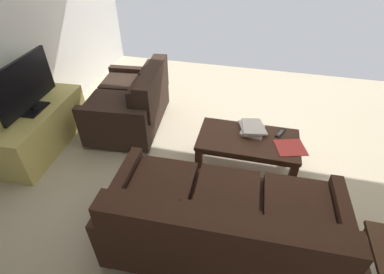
{
  "coord_description": "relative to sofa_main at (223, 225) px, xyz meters",
  "views": [
    {
      "loc": [
        0.11,
        2.42,
        2.28
      ],
      "look_at": [
        0.56,
        0.53,
        0.77
      ],
      "focal_mm": 27.2,
      "sensor_mm": 36.0,
      "label": 1
    }
  ],
  "objects": [
    {
      "name": "ground_plane",
      "position": [
        -0.19,
        -1.04,
        -0.36
      ],
      "size": [
        5.58,
        5.35,
        0.01
      ],
      "primitive_type": "cube",
      "color": "beige"
    },
    {
      "name": "sofa_main",
      "position": [
        0.0,
        0.0,
        0.0
      ],
      "size": [
        1.85,
        0.96,
        0.83
      ],
      "color": "black",
      "rests_on": "ground"
    },
    {
      "name": "loveseat_near",
      "position": [
        1.4,
        -1.55,
        -0.0
      ],
      "size": [
        0.94,
        1.25,
        0.82
      ],
      "color": "black",
      "rests_on": "ground"
    },
    {
      "name": "coffee_table",
      "position": [
        -0.1,
        -1.05,
        0.01
      ],
      "size": [
        1.03,
        0.56,
        0.43
      ],
      "color": "#3D2316",
      "rests_on": "ground"
    },
    {
      "name": "tv_stand",
      "position": [
        2.28,
        -0.9,
        -0.09
      ],
      "size": [
        0.54,
        1.32,
        0.52
      ],
      "color": "#D8C666",
      "rests_on": "ground"
    },
    {
      "name": "flat_tv",
      "position": [
        2.28,
        -0.9,
        0.46
      ],
      "size": [
        0.22,
        0.89,
        0.58
      ],
      "color": "black",
      "rests_on": "tv_stand"
    },
    {
      "name": "book_stack",
      "position": [
        -0.13,
        -1.18,
        0.11
      ],
      "size": [
        0.33,
        0.35,
        0.07
      ],
      "color": "silver",
      "rests_on": "coffee_table"
    },
    {
      "name": "tv_remote",
      "position": [
        -0.42,
        -1.2,
        0.09
      ],
      "size": [
        0.11,
        0.16,
        0.02
      ],
      "color": "black",
      "rests_on": "coffee_table"
    },
    {
      "name": "loose_magazine",
      "position": [
        -0.52,
        -0.99,
        0.08
      ],
      "size": [
        0.34,
        0.32,
        0.01
      ],
      "primitive_type": "cube",
      "rotation": [
        0.0,
        0.0,
        1.86
      ],
      "color": "#C63833",
      "rests_on": "coffee_table"
    }
  ]
}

